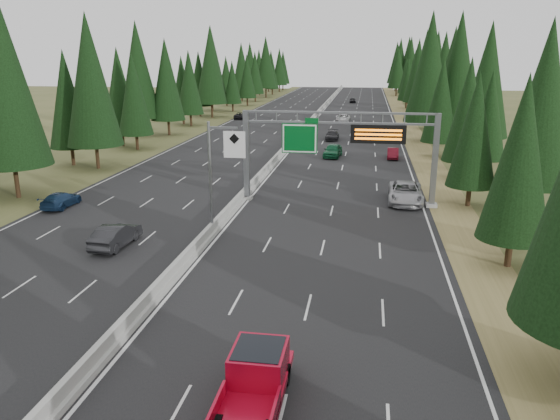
# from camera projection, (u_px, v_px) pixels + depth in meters

# --- Properties ---
(road) EXTENTS (32.00, 260.00, 0.08)m
(road) POSITION_uv_depth(u_px,v_px,m) (303.00, 132.00, 91.10)
(road) COLOR black
(road) RESTS_ON ground
(shoulder_right) EXTENTS (3.60, 260.00, 0.06)m
(shoulder_right) POSITION_uv_depth(u_px,v_px,m) (412.00, 134.00, 88.41)
(shoulder_right) COLOR olive
(shoulder_right) RESTS_ON ground
(shoulder_left) EXTENTS (3.60, 260.00, 0.06)m
(shoulder_left) POSITION_uv_depth(u_px,v_px,m) (200.00, 129.00, 93.79)
(shoulder_left) COLOR #495126
(shoulder_left) RESTS_ON ground
(median_barrier) EXTENTS (0.70, 260.00, 0.85)m
(median_barrier) POSITION_uv_depth(u_px,v_px,m) (303.00, 129.00, 90.99)
(median_barrier) COLOR #979691
(median_barrier) RESTS_ON road
(sign_gantry) EXTENTS (16.75, 0.98, 7.80)m
(sign_gantry) POSITION_uv_depth(u_px,v_px,m) (346.00, 144.00, 45.47)
(sign_gantry) COLOR slate
(sign_gantry) RESTS_ON road
(hov_sign_pole) EXTENTS (2.80, 0.50, 8.00)m
(hov_sign_pole) POSITION_uv_depth(u_px,v_px,m) (218.00, 171.00, 37.46)
(hov_sign_pole) COLOR slate
(hov_sign_pole) RESTS_ON road
(tree_row_right) EXTENTS (12.08, 241.80, 18.68)m
(tree_row_right) POSITION_uv_depth(u_px,v_px,m) (443.00, 74.00, 87.50)
(tree_row_right) COLOR black
(tree_row_right) RESTS_ON ground
(tree_row_left) EXTENTS (11.96, 241.74, 18.88)m
(tree_row_left) POSITION_uv_depth(u_px,v_px,m) (137.00, 78.00, 77.38)
(tree_row_left) COLOR black
(tree_row_left) RESTS_ON ground
(silver_minivan) EXTENTS (3.07, 6.34, 1.74)m
(silver_minivan) POSITION_uv_depth(u_px,v_px,m) (405.00, 193.00, 47.02)
(silver_minivan) COLOR #9D9DA1
(silver_minivan) RESTS_ON road
(red_pickup) EXTENTS (2.09, 5.85, 1.91)m
(red_pickup) POSITION_uv_depth(u_px,v_px,m) (257.00, 375.00, 19.91)
(red_pickup) COLOR black
(red_pickup) RESTS_ON road
(car_ahead_green) EXTENTS (2.42, 5.00, 1.64)m
(car_ahead_green) POSITION_uv_depth(u_px,v_px,m) (333.00, 150.00, 68.05)
(car_ahead_green) COLOR #145832
(car_ahead_green) RESTS_ON road
(car_ahead_dkred) EXTENTS (1.46, 3.89, 1.27)m
(car_ahead_dkred) POSITION_uv_depth(u_px,v_px,m) (393.00, 153.00, 67.06)
(car_ahead_dkred) COLOR maroon
(car_ahead_dkred) RESTS_ON road
(car_ahead_dkgrey) EXTENTS (1.91, 4.65, 1.34)m
(car_ahead_dkgrey) POSITION_uv_depth(u_px,v_px,m) (332.00, 135.00, 81.86)
(car_ahead_dkgrey) COLOR black
(car_ahead_dkgrey) RESTS_ON road
(car_ahead_white) EXTENTS (2.70, 5.22, 1.41)m
(car_ahead_white) POSITION_uv_depth(u_px,v_px,m) (343.00, 118.00, 103.65)
(car_ahead_white) COLOR silver
(car_ahead_white) RESTS_ON road
(car_ahead_far) EXTENTS (1.80, 3.98, 1.33)m
(car_ahead_far) POSITION_uv_depth(u_px,v_px,m) (353.00, 100.00, 145.35)
(car_ahead_far) COLOR black
(car_ahead_far) RESTS_ON road
(car_onc_near) EXTENTS (1.85, 4.74, 1.54)m
(car_onc_near) POSITION_uv_depth(u_px,v_px,m) (116.00, 235.00, 36.22)
(car_onc_near) COLOR black
(car_onc_near) RESTS_ON road
(car_onc_blue) EXTENTS (1.81, 4.41, 1.28)m
(car_onc_blue) POSITION_uv_depth(u_px,v_px,m) (61.00, 200.00, 45.62)
(car_onc_blue) COLOR #162D4E
(car_onc_blue) RESTS_ON road
(car_onc_white) EXTENTS (1.87, 4.20, 1.40)m
(car_onc_white) POSITION_uv_depth(u_px,v_px,m) (298.00, 124.00, 95.55)
(car_onc_white) COLOR silver
(car_onc_white) RESTS_ON road
(car_onc_far) EXTENTS (2.53, 4.82, 1.29)m
(car_onc_far) POSITION_uv_depth(u_px,v_px,m) (240.00, 116.00, 108.64)
(car_onc_far) COLOR black
(car_onc_far) RESTS_ON road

